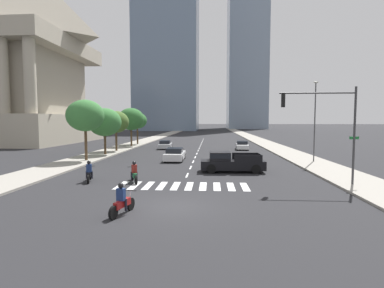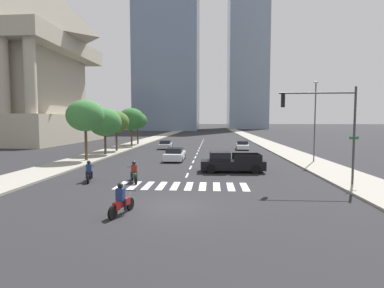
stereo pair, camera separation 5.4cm
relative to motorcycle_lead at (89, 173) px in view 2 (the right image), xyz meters
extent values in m
plane|color=#232326|center=(6.66, -5.94, -0.58)|extent=(800.00, 800.00, 0.00)
cube|color=gray|center=(18.61, 24.06, -0.51)|extent=(4.00, 260.00, 0.15)
cube|color=gray|center=(-5.29, 24.06, -0.51)|extent=(4.00, 260.00, 0.15)
cube|color=silver|center=(2.61, -1.12, -0.58)|extent=(0.45, 2.58, 0.01)
cube|color=silver|center=(3.51, -1.12, -0.58)|extent=(0.45, 2.58, 0.01)
cube|color=silver|center=(4.41, -1.12, -0.58)|extent=(0.45, 2.58, 0.01)
cube|color=silver|center=(5.31, -1.12, -0.58)|extent=(0.45, 2.58, 0.01)
cube|color=silver|center=(6.21, -1.12, -0.58)|extent=(0.45, 2.58, 0.01)
cube|color=silver|center=(7.11, -1.12, -0.58)|extent=(0.45, 2.58, 0.01)
cube|color=silver|center=(8.01, -1.12, -0.58)|extent=(0.45, 2.58, 0.01)
cube|color=silver|center=(8.91, -1.12, -0.58)|extent=(0.45, 2.58, 0.01)
cube|color=silver|center=(9.81, -1.12, -0.58)|extent=(0.45, 2.58, 0.01)
cube|color=silver|center=(10.71, -1.12, -0.58)|extent=(0.45, 2.58, 0.01)
cube|color=silver|center=(6.66, 2.88, -0.58)|extent=(0.14, 2.00, 0.01)
cube|color=silver|center=(6.66, 6.88, -0.58)|extent=(0.14, 2.00, 0.01)
cube|color=silver|center=(6.66, 10.88, -0.58)|extent=(0.14, 2.00, 0.01)
cube|color=silver|center=(6.66, 14.88, -0.58)|extent=(0.14, 2.00, 0.01)
cube|color=silver|center=(6.66, 18.88, -0.58)|extent=(0.14, 2.00, 0.01)
cube|color=silver|center=(6.66, 22.88, -0.58)|extent=(0.14, 2.00, 0.01)
cube|color=silver|center=(6.66, 26.88, -0.58)|extent=(0.14, 2.00, 0.01)
cube|color=silver|center=(6.66, 30.88, -0.58)|extent=(0.14, 2.00, 0.01)
cube|color=silver|center=(6.66, 34.88, -0.58)|extent=(0.14, 2.00, 0.01)
cube|color=silver|center=(6.66, 38.88, -0.58)|extent=(0.14, 2.00, 0.01)
cube|color=silver|center=(6.66, 42.88, -0.58)|extent=(0.14, 2.00, 0.01)
cube|color=silver|center=(6.66, 46.88, -0.58)|extent=(0.14, 2.00, 0.01)
cube|color=silver|center=(6.66, 50.88, -0.58)|extent=(0.14, 2.00, 0.01)
cylinder|color=black|center=(-0.24, 0.77, -0.28)|extent=(0.29, 0.61, 0.60)
cylinder|color=black|center=(0.23, -0.74, -0.28)|extent=(0.29, 0.61, 0.60)
cube|color=black|center=(0.00, 0.02, -0.06)|extent=(0.58, 1.27, 0.32)
cylinder|color=#B2B2B7|center=(-0.21, 0.67, 0.02)|extent=(0.15, 0.32, 0.67)
cylinder|color=black|center=(-0.22, 0.72, 0.39)|extent=(0.68, 0.24, 0.04)
cube|color=navy|center=(0.02, -0.08, 0.37)|extent=(0.41, 0.34, 0.55)
sphere|color=black|center=(0.02, -0.08, 0.78)|extent=(0.26, 0.26, 0.26)
cylinder|color=black|center=(-0.18, -0.04, -0.11)|extent=(0.15, 0.15, 0.55)
cylinder|color=black|center=(0.17, 0.07, -0.11)|extent=(0.15, 0.15, 0.55)
cylinder|color=black|center=(2.89, 0.68, -0.28)|extent=(0.34, 0.60, 0.60)
cylinder|color=black|center=(3.52, -0.81, -0.28)|extent=(0.34, 0.60, 0.60)
cube|color=#1E6038|center=(3.21, -0.06, -0.06)|extent=(0.70, 1.28, 0.32)
cylinder|color=#B2B2B7|center=(2.93, 0.59, 0.02)|extent=(0.18, 0.32, 0.67)
cylinder|color=black|center=(2.91, 0.64, 0.39)|extent=(0.66, 0.30, 0.04)
cube|color=maroon|center=(3.24, -0.16, 0.37)|extent=(0.42, 0.36, 0.55)
sphere|color=black|center=(3.24, -0.16, 0.78)|extent=(0.26, 0.26, 0.26)
cylinder|color=black|center=(3.04, -0.13, -0.11)|extent=(0.16, 0.16, 0.55)
cylinder|color=black|center=(3.37, 0.01, -0.11)|extent=(0.16, 0.16, 0.55)
cylinder|color=black|center=(4.72, -6.69, -0.28)|extent=(0.27, 0.61, 0.60)
cylinder|color=black|center=(4.35, -8.13, -0.28)|extent=(0.27, 0.61, 0.60)
cube|color=maroon|center=(4.53, -7.41, -0.06)|extent=(0.51, 1.21, 0.32)
cylinder|color=#B2B2B7|center=(4.69, -6.79, 0.02)|extent=(0.14, 0.32, 0.67)
cylinder|color=black|center=(4.71, -6.74, 0.39)|extent=(0.69, 0.21, 0.04)
cube|color=navy|center=(4.51, -7.51, 0.37)|extent=(0.41, 0.32, 0.55)
sphere|color=black|center=(4.51, -7.51, 0.78)|extent=(0.26, 0.26, 0.26)
cylinder|color=black|center=(4.36, -7.37, -0.11)|extent=(0.15, 0.15, 0.55)
cylinder|color=black|center=(4.71, -7.46, -0.11)|extent=(0.15, 0.15, 0.55)
cube|color=black|center=(10.30, 4.71, 0.01)|extent=(5.32, 2.10, 0.75)
cube|color=black|center=(9.25, 4.67, 0.74)|extent=(1.74, 1.83, 0.70)
cube|color=black|center=(9.25, 4.67, 0.82)|extent=(1.76, 1.87, 0.39)
cube|color=black|center=(11.49, 3.82, 0.66)|extent=(2.21, 0.15, 0.55)
cube|color=black|center=(11.43, 5.67, 0.66)|extent=(2.21, 0.15, 0.55)
cube|color=black|center=(12.56, 4.78, 0.66)|extent=(0.14, 1.85, 0.55)
cylinder|color=black|center=(8.54, 3.79, -0.20)|extent=(0.77, 0.28, 0.76)
cylinder|color=black|center=(8.48, 5.51, -0.20)|extent=(0.77, 0.28, 0.76)
cylinder|color=black|center=(12.12, 3.91, -0.20)|extent=(0.77, 0.28, 0.76)
cylinder|color=black|center=(12.06, 5.63, -0.20)|extent=(0.77, 0.28, 0.76)
cube|color=silver|center=(4.64, 11.83, -0.07)|extent=(1.91, 4.66, 0.70)
cube|color=black|center=(4.64, 11.60, 0.53)|extent=(1.67, 2.10, 0.51)
cylinder|color=black|center=(3.80, 13.42, -0.26)|extent=(0.22, 0.64, 0.64)
cylinder|color=black|center=(5.50, 13.41, -0.26)|extent=(0.22, 0.64, 0.64)
cylinder|color=black|center=(3.78, 10.26, -0.26)|extent=(0.22, 0.64, 0.64)
cylinder|color=black|center=(5.48, 10.24, -0.26)|extent=(0.22, 0.64, 0.64)
cube|color=silver|center=(13.13, 25.21, -0.13)|extent=(2.04, 4.49, 0.59)
cube|color=black|center=(13.15, 25.43, 0.41)|extent=(1.67, 2.07, 0.48)
cylinder|color=black|center=(13.83, 23.67, -0.26)|extent=(0.26, 0.65, 0.64)
cylinder|color=black|center=(12.24, 23.77, -0.26)|extent=(0.26, 0.65, 0.64)
cylinder|color=black|center=(14.02, 26.65, -0.26)|extent=(0.26, 0.65, 0.64)
cylinder|color=black|center=(12.44, 26.75, -0.26)|extent=(0.26, 0.65, 0.64)
cube|color=#B7BABF|center=(1.51, 25.77, -0.12)|extent=(1.96, 4.61, 0.61)
cube|color=black|center=(1.52, 25.54, 0.43)|extent=(1.63, 2.11, 0.47)
cylinder|color=black|center=(0.65, 27.27, -0.26)|extent=(0.25, 0.65, 0.64)
cylinder|color=black|center=(2.21, 27.34, -0.26)|extent=(0.25, 0.65, 0.64)
cylinder|color=black|center=(0.80, 24.19, -0.26)|extent=(0.25, 0.65, 0.64)
cylinder|color=black|center=(2.36, 24.27, -0.26)|extent=(0.25, 0.65, 0.64)
cylinder|color=#333335|center=(17.71, -0.47, 2.70)|extent=(0.14, 0.14, 6.27)
cylinder|color=#333335|center=(15.32, -0.47, 5.44)|extent=(4.80, 0.10, 0.10)
cube|color=black|center=(13.17, -0.47, 4.99)|extent=(0.20, 0.28, 0.90)
sphere|color=red|center=(13.17, -0.47, 5.29)|extent=(0.18, 0.18, 0.18)
sphere|color=orange|center=(13.17, -0.47, 4.99)|extent=(0.18, 0.18, 0.18)
sphere|color=green|center=(13.17, -0.47, 4.69)|extent=(0.18, 0.18, 0.18)
cube|color=#19662D|center=(17.71, -0.47, 2.57)|extent=(0.60, 0.04, 0.18)
cylinder|color=#3F3F42|center=(18.91, 10.88, 3.49)|extent=(0.12, 0.12, 7.84)
ellipsoid|color=beige|center=(18.91, 10.88, 7.51)|extent=(0.50, 0.24, 0.20)
cylinder|color=#4C3823|center=(-4.49, 10.28, 1.12)|extent=(0.28, 0.28, 3.11)
ellipsoid|color=#387538|center=(-4.49, 10.28, 4.21)|extent=(3.84, 3.84, 3.26)
cylinder|color=#4C3823|center=(-4.49, 16.07, 0.73)|extent=(0.28, 0.28, 2.32)
ellipsoid|color=#387538|center=(-4.49, 16.07, 3.50)|extent=(4.03, 4.03, 3.43)
cylinder|color=#4C3823|center=(-4.49, 20.53, 0.85)|extent=(0.28, 0.28, 2.56)
ellipsoid|color=#426028|center=(-4.49, 20.53, 3.52)|extent=(3.49, 3.49, 2.97)
cylinder|color=#4C3823|center=(-4.49, 28.50, 0.91)|extent=(0.28, 0.28, 2.69)
ellipsoid|color=#2D662D|center=(-4.49, 28.50, 3.95)|extent=(4.23, 4.23, 3.59)
cylinder|color=#4C3823|center=(-4.49, 32.70, 0.97)|extent=(0.28, 0.28, 2.80)
ellipsoid|color=#2D662D|center=(-4.49, 32.70, 3.71)|extent=(3.35, 3.35, 2.84)
cube|color=#B2A893|center=(-30.36, 37.41, 2.09)|extent=(26.80, 26.80, 5.35)
cube|color=#A49A88|center=(-30.36, 37.41, 10.55)|extent=(20.90, 20.90, 11.56)
cylinder|color=#B2A893|center=(-23.91, 25.64, 10.55)|extent=(1.80, 1.80, 11.56)
cylinder|color=#B2A893|center=(-19.45, 25.55, 10.55)|extent=(1.80, 1.80, 11.56)
cube|color=#B2A893|center=(-30.36, 37.41, 17.84)|extent=(26.80, 26.80, 3.00)
cube|color=#8C9EB2|center=(27.58, 153.07, 58.38)|extent=(20.15, 29.43, 117.93)
camera|label=1|loc=(8.54, -20.85, 3.66)|focal=28.81mm
camera|label=2|loc=(8.59, -20.85, 3.66)|focal=28.81mm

